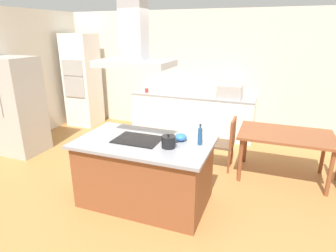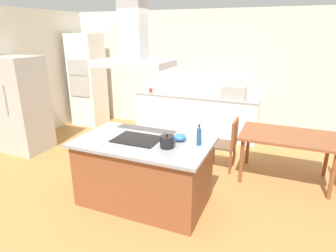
{
  "view_description": "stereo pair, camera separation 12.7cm",
  "coord_description": "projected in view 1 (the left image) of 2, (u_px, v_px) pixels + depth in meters",
  "views": [
    {
      "loc": [
        1.51,
        -3.12,
        2.27
      ],
      "look_at": [
        0.18,
        0.4,
        1.0
      ],
      "focal_mm": 30.43,
      "sensor_mm": 36.0,
      "label": 1
    },
    {
      "loc": [
        1.63,
        -3.07,
        2.27
      ],
      "look_at": [
        0.18,
        0.4,
        1.0
      ],
      "focal_mm": 30.43,
      "sensor_mm": 36.0,
      "label": 2
    }
  ],
  "objects": [
    {
      "name": "back_counter",
      "position": [
        192.0,
        115.0,
        6.46
      ],
      "size": [
        2.74,
        0.62,
        0.9
      ],
      "color": "white",
      "rests_on": "ground"
    },
    {
      "name": "olive_oil_bottle",
      "position": [
        200.0,
        136.0,
        3.55
      ],
      "size": [
        0.06,
        0.06,
        0.27
      ],
      "color": "navy",
      "rests_on": "kitchen_island"
    },
    {
      "name": "countertop_microwave",
      "position": [
        230.0,
        92.0,
        6.0
      ],
      "size": [
        0.5,
        0.38,
        0.28
      ],
      "primitive_type": "cube",
      "color": "#B2AFAA",
      "rests_on": "back_counter"
    },
    {
      "name": "ground",
      "position": [
        180.0,
        158.0,
        5.32
      ],
      "size": [
        16.0,
        16.0,
        0.0
      ],
      "primitive_type": "plane",
      "color": "#AD753D"
    },
    {
      "name": "cooktop",
      "position": [
        138.0,
        140.0,
        3.73
      ],
      "size": [
        0.6,
        0.44,
        0.01
      ],
      "primitive_type": "cube",
      "color": "black",
      "rests_on": "kitchen_island"
    },
    {
      "name": "coffee_mug_red",
      "position": [
        147.0,
        90.0,
        6.6
      ],
      "size": [
        0.08,
        0.08,
        0.09
      ],
      "primitive_type": "cylinder",
      "color": "red",
      "rests_on": "back_counter"
    },
    {
      "name": "wall_back",
      "position": [
        205.0,
        73.0,
        6.44
      ],
      "size": [
        7.2,
        0.1,
        2.7
      ],
      "primitive_type": "cube",
      "color": "beige",
      "rests_on": "ground"
    },
    {
      "name": "range_hood",
      "position": [
        134.0,
        45.0,
        3.35
      ],
      "size": [
        0.9,
        0.55,
        0.78
      ],
      "color": "#ADADB2"
    },
    {
      "name": "wall_oven_stack",
      "position": [
        83.0,
        80.0,
        6.96
      ],
      "size": [
        0.7,
        0.66,
        2.2
      ],
      "color": "white",
      "rests_on": "ground"
    },
    {
      "name": "tea_kettle",
      "position": [
        169.0,
        142.0,
        3.48
      ],
      "size": [
        0.22,
        0.17,
        0.18
      ],
      "color": "black",
      "rests_on": "kitchen_island"
    },
    {
      "name": "kitchen_island",
      "position": [
        145.0,
        172.0,
        3.85
      ],
      "size": [
        1.76,
        1.05,
        0.9
      ],
      "color": "brown",
      "rests_on": "ground"
    },
    {
      "name": "mixing_bowl",
      "position": [
        180.0,
        137.0,
        3.7
      ],
      "size": [
        0.17,
        0.17,
        0.09
      ],
      "primitive_type": "ellipsoid",
      "color": "#2D6BB7",
      "rests_on": "kitchen_island"
    },
    {
      "name": "dining_table",
      "position": [
        285.0,
        138.0,
        4.43
      ],
      "size": [
        1.4,
        0.9,
        0.75
      ],
      "color": "brown",
      "rests_on": "ground"
    },
    {
      "name": "refrigerator",
      "position": [
        17.0,
        106.0,
        5.34
      ],
      "size": [
        0.8,
        0.73,
        1.82
      ],
      "color": "#B2AFAA",
      "rests_on": "ground"
    },
    {
      "name": "wall_left",
      "position": [
        6.0,
        79.0,
        5.6
      ],
      "size": [
        0.1,
        8.8,
        2.7
      ],
      "primitive_type": "cube",
      "color": "beige",
      "rests_on": "ground"
    },
    {
      "name": "chair_at_left_end",
      "position": [
        226.0,
        140.0,
        4.79
      ],
      "size": [
        0.42,
        0.42,
        0.89
      ],
      "color": "brown",
      "rests_on": "ground"
    }
  ]
}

